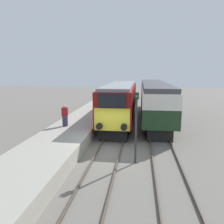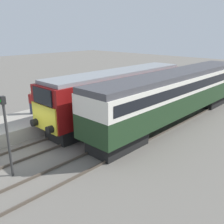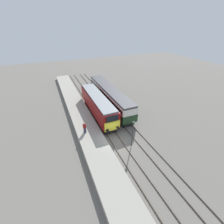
{
  "view_description": "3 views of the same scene",
  "coord_description": "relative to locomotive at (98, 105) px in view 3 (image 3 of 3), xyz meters",
  "views": [
    {
      "loc": [
        1.86,
        -12.85,
        5.05
      ],
      "look_at": [
        0.0,
        1.75,
        2.32
      ],
      "focal_mm": 35.0,
      "sensor_mm": 36.0,
      "label": 1
    },
    {
      "loc": [
        12.5,
        -5.62,
        6.66
      ],
      "look_at": [
        1.7,
        5.75,
        1.6
      ],
      "focal_mm": 40.0,
      "sensor_mm": 36.0,
      "label": 2
    },
    {
      "loc": [
        -7.15,
        -14.75,
        14.89
      ],
      "look_at": [
        1.7,
        5.75,
        1.6
      ],
      "focal_mm": 24.0,
      "sensor_mm": 36.0,
      "label": 3
    }
  ],
  "objects": [
    {
      "name": "person_on_platform",
      "position": [
        -3.84,
        -5.27,
        -0.45
      ],
      "size": [
        0.44,
        0.26,
        1.67
      ],
      "color": "#2D334C",
      "rests_on": "platform_left"
    },
    {
      "name": "platform_left",
      "position": [
        -3.3,
        -0.33,
        -1.72
      ],
      "size": [
        3.5,
        50.0,
        0.88
      ],
      "color": "#9E998C",
      "rests_on": "ground_plane"
    },
    {
      "name": "signal_post",
      "position": [
        1.7,
        -9.59,
        0.2
      ],
      "size": [
        0.24,
        0.28,
        3.96
      ],
      "color": "#333333",
      "rests_on": "ground_plane"
    },
    {
      "name": "ground_plane",
      "position": [
        0.0,
        -8.33,
        -2.16
      ],
      "size": [
        120.0,
        120.0,
        0.0
      ],
      "primitive_type": "plane",
      "color": "slate"
    },
    {
      "name": "locomotive",
      "position": [
        0.0,
        0.0,
        0.0
      ],
      "size": [
        2.7,
        13.68,
        3.88
      ],
      "color": "black",
      "rests_on": "ground_plane"
    },
    {
      "name": "rails_far_track",
      "position": [
        3.4,
        -3.33,
        -2.09
      ],
      "size": [
        1.5,
        60.0,
        0.14
      ],
      "color": "#4C4238",
      "rests_on": "ground_plane"
    },
    {
      "name": "passenger_carriage",
      "position": [
        3.4,
        2.69,
        0.2
      ],
      "size": [
        2.75,
        17.51,
        3.89
      ],
      "color": "black",
      "rests_on": "ground_plane"
    },
    {
      "name": "rails_near_track",
      "position": [
        0.0,
        -3.33,
        -2.09
      ],
      "size": [
        1.51,
        60.0,
        0.14
      ],
      "color": "#4C4238",
      "rests_on": "ground_plane"
    }
  ]
}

